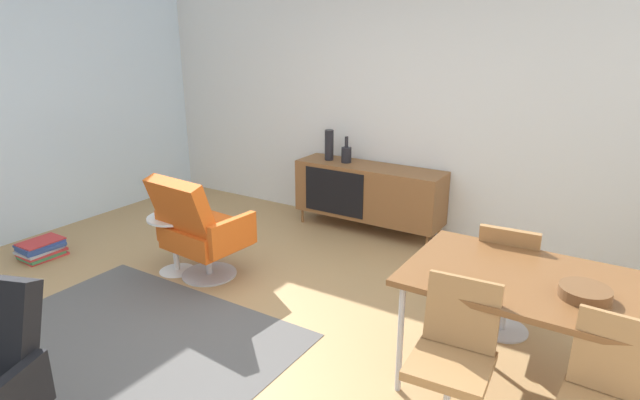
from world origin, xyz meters
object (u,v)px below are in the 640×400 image
object	(u,v)px
side_table_round	(174,237)
dining_chair_front_left	(453,356)
dining_chair_back_left	(508,275)
sideboard	(368,191)
vase_sculptural_dark	(329,145)
vase_cobalt	(346,154)
lounge_chair_red	(200,228)
wooden_bowl_on_table	(585,293)
fruit_bowl	(172,212)
magazine_stack	(41,249)
dining_table	(552,290)

from	to	relation	value
side_table_round	dining_chair_front_left	bearing A→B (deg)	-12.76
dining_chair_back_left	sideboard	bearing A→B (deg)	143.08
vase_sculptural_dark	dining_chair_back_left	world-z (taller)	vase_sculptural_dark
sideboard	vase_cobalt	xyz separation A→B (m)	(-0.28, 0.00, 0.37)
vase_sculptural_dark	dining_chair_front_left	distance (m)	3.33
lounge_chair_red	vase_cobalt	bearing A→B (deg)	77.02
vase_cobalt	wooden_bowl_on_table	bearing A→B (deg)	-37.72
side_table_round	fruit_bowl	xyz separation A→B (m)	(0.00, 0.00, 0.24)
dining_chair_back_left	vase_sculptural_dark	bearing A→B (deg)	149.59
side_table_round	wooden_bowl_on_table	bearing A→B (deg)	-2.60
sideboard	dining_chair_back_left	xyz separation A→B (m)	(1.75, -1.31, 0.03)
dining_chair_back_left	side_table_round	world-z (taller)	dining_chair_back_left
lounge_chair_red	side_table_round	size ratio (longest dim) A/B	1.82
side_table_round	vase_sculptural_dark	bearing A→B (deg)	74.59
vase_cobalt	magazine_stack	world-z (taller)	vase_cobalt
dining_chair_front_left	vase_cobalt	bearing A→B (deg)	129.66
vase_sculptural_dark	dining_chair_front_left	bearing A→B (deg)	-47.46
dining_chair_front_left	dining_table	bearing A→B (deg)	57.63
dining_chair_back_left	vase_cobalt	bearing A→B (deg)	147.00
vase_sculptural_dark	lounge_chair_red	distance (m)	1.85
dining_chair_front_left	magazine_stack	bearing A→B (deg)	178.16
wooden_bowl_on_table	lounge_chair_red	size ratio (longest dim) A/B	0.27
dining_table	side_table_round	world-z (taller)	dining_table
wooden_bowl_on_table	dining_chair_front_left	world-z (taller)	dining_chair_front_left
lounge_chair_red	fruit_bowl	size ratio (longest dim) A/B	4.73
side_table_round	dining_chair_back_left	bearing A→B (deg)	10.31
wooden_bowl_on_table	side_table_round	size ratio (longest dim) A/B	0.50
vase_cobalt	dining_chair_back_left	size ratio (longest dim) A/B	0.33
side_table_round	magazine_stack	xyz separation A→B (m)	(-1.31, -0.49, -0.24)
sideboard	side_table_round	xyz separation A→B (m)	(-0.99, -1.81, -0.12)
wooden_bowl_on_table	fruit_bowl	world-z (taller)	wooden_bowl_on_table
dining_table	lounge_chair_red	size ratio (longest dim) A/B	1.69
lounge_chair_red	side_table_round	distance (m)	0.34
sideboard	dining_chair_front_left	world-z (taller)	dining_chair_front_left
vase_cobalt	lounge_chair_red	bearing A→B (deg)	-102.98
wooden_bowl_on_table	vase_sculptural_dark	bearing A→B (deg)	144.52
side_table_round	lounge_chair_red	bearing A→B (deg)	3.97
wooden_bowl_on_table	fruit_bowl	distance (m)	3.26
dining_chair_back_left	fruit_bowl	world-z (taller)	dining_chair_back_left
dining_table	sideboard	bearing A→B (deg)	138.20
dining_table	dining_chair_front_left	xyz separation A→B (m)	(-0.35, -0.56, -0.23)
sideboard	vase_sculptural_dark	distance (m)	0.66
fruit_bowl	magazine_stack	world-z (taller)	fruit_bowl
wooden_bowl_on_table	dining_chair_back_left	xyz separation A→B (m)	(-0.51, 0.65, -0.30)
fruit_bowl	magazine_stack	size ratio (longest dim) A/B	0.50
fruit_bowl	wooden_bowl_on_table	bearing A→B (deg)	-2.62
magazine_stack	wooden_bowl_on_table	bearing A→B (deg)	4.28
vase_cobalt	vase_sculptural_dark	distance (m)	0.23
dining_table	magazine_stack	xyz separation A→B (m)	(-4.40, -0.43, -0.61)
dining_table	lounge_chair_red	bearing A→B (deg)	178.33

